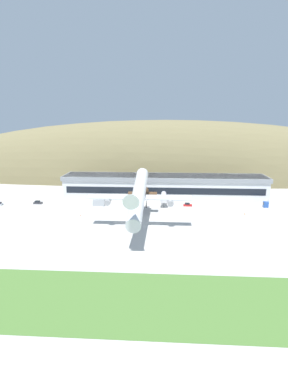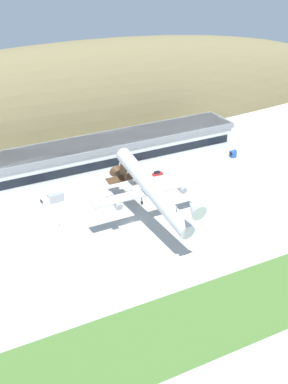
{
  "view_description": "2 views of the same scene",
  "coord_description": "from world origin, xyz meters",
  "px_view_note": "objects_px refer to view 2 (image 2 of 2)",
  "views": [
    {
      "loc": [
        12.94,
        -110.1,
        39.26
      ],
      "look_at": [
        5.97,
        0.34,
        13.07
      ],
      "focal_mm": 28.0,
      "sensor_mm": 36.0,
      "label": 1
    },
    {
      "loc": [
        -68.41,
        -134.77,
        88.69
      ],
      "look_at": [
        1.03,
        -5.79,
        13.56
      ],
      "focal_mm": 50.0,
      "sensor_mm": 36.0,
      "label": 2
    }
  ],
  "objects_px": {
    "jetway_0": "(130,171)",
    "fuel_truck": "(53,199)",
    "box_truck": "(238,153)",
    "terminal_building": "(113,150)",
    "traffic_cone_0": "(59,225)",
    "cargo_airplane": "(151,190)",
    "service_car_1": "(157,174)",
    "traffic_cone_1": "(225,173)"
  },
  "relations": [
    {
      "from": "terminal_building",
      "to": "traffic_cone_1",
      "type": "relative_size",
      "value": 181.09
    },
    {
      "from": "box_truck",
      "to": "cargo_airplane",
      "type": "bearing_deg",
      "value": -151.68
    },
    {
      "from": "terminal_building",
      "to": "cargo_airplane",
      "type": "height_order",
      "value": "cargo_airplane"
    },
    {
      "from": "terminal_building",
      "to": "traffic_cone_0",
      "type": "xyz_separation_m",
      "value": [
        -35.69,
        -34.21,
        -6.45
      ]
    },
    {
      "from": "terminal_building",
      "to": "traffic_cone_0",
      "type": "relative_size",
      "value": 181.09
    },
    {
      "from": "terminal_building",
      "to": "box_truck",
      "type": "relative_size",
      "value": 15.08
    },
    {
      "from": "fuel_truck",
      "to": "traffic_cone_0",
      "type": "xyz_separation_m",
      "value": [
        -3.5,
        -15.88,
        -1.18
      ]
    },
    {
      "from": "cargo_airplane",
      "to": "traffic_cone_1",
      "type": "bearing_deg",
      "value": 24.6
    },
    {
      "from": "service_car_1",
      "to": "box_truck",
      "type": "bearing_deg",
      "value": 0.21
    },
    {
      "from": "traffic_cone_1",
      "to": "service_car_1",
      "type": "bearing_deg",
      "value": 153.98
    },
    {
      "from": "cargo_airplane",
      "to": "service_car_1",
      "type": "relative_size",
      "value": 13.25
    },
    {
      "from": "service_car_1",
      "to": "fuel_truck",
      "type": "relative_size",
      "value": 0.5
    },
    {
      "from": "fuel_truck",
      "to": "traffic_cone_0",
      "type": "bearing_deg",
      "value": -102.41
    },
    {
      "from": "jetway_0",
      "to": "traffic_cone_1",
      "type": "height_order",
      "value": "jetway_0"
    },
    {
      "from": "jetway_0",
      "to": "service_car_1",
      "type": "relative_size",
      "value": 3.21
    },
    {
      "from": "box_truck",
      "to": "terminal_building",
      "type": "bearing_deg",
      "value": 162.26
    },
    {
      "from": "traffic_cone_0",
      "to": "traffic_cone_1",
      "type": "xyz_separation_m",
      "value": [
        70.55,
        6.51,
        0.0
      ]
    },
    {
      "from": "jetway_0",
      "to": "box_truck",
      "type": "relative_size",
      "value": 1.88
    },
    {
      "from": "terminal_building",
      "to": "cargo_airplane",
      "type": "relative_size",
      "value": 1.94
    },
    {
      "from": "box_truck",
      "to": "fuel_truck",
      "type": "bearing_deg",
      "value": -178.36
    },
    {
      "from": "traffic_cone_0",
      "to": "jetway_0",
      "type": "bearing_deg",
      "value": 28.12
    },
    {
      "from": "traffic_cone_1",
      "to": "box_truck",
      "type": "bearing_deg",
      "value": 37.85
    },
    {
      "from": "cargo_airplane",
      "to": "jetway_0",
      "type": "bearing_deg",
      "value": 74.2
    },
    {
      "from": "box_truck",
      "to": "traffic_cone_0",
      "type": "distance_m",
      "value": 87.57
    },
    {
      "from": "service_car_1",
      "to": "traffic_cone_1",
      "type": "distance_m",
      "value": 26.41
    },
    {
      "from": "service_car_1",
      "to": "traffic_cone_0",
      "type": "height_order",
      "value": "service_car_1"
    },
    {
      "from": "fuel_truck",
      "to": "traffic_cone_1",
      "type": "distance_m",
      "value": 67.72
    },
    {
      "from": "fuel_truck",
      "to": "traffic_cone_1",
      "type": "xyz_separation_m",
      "value": [
        67.06,
        -9.37,
        -1.18
      ]
    },
    {
      "from": "box_truck",
      "to": "traffic_cone_1",
      "type": "xyz_separation_m",
      "value": [
        -15.09,
        -11.73,
        -1.28
      ]
    },
    {
      "from": "cargo_airplane",
      "to": "box_truck",
      "type": "height_order",
      "value": "cargo_airplane"
    },
    {
      "from": "jetway_0",
      "to": "service_car_1",
      "type": "distance_m",
      "value": 11.87
    },
    {
      "from": "traffic_cone_1",
      "to": "cargo_airplane",
      "type": "bearing_deg",
      "value": -155.4
    },
    {
      "from": "terminal_building",
      "to": "traffic_cone_0",
      "type": "bearing_deg",
      "value": -136.22
    },
    {
      "from": "terminal_building",
      "to": "jetway_0",
      "type": "xyz_separation_m",
      "value": [
        -0.23,
        -15.26,
        -2.74
      ]
    },
    {
      "from": "fuel_truck",
      "to": "box_truck",
      "type": "relative_size",
      "value": 1.17
    },
    {
      "from": "cargo_airplane",
      "to": "service_car_1",
      "type": "height_order",
      "value": "cargo_airplane"
    },
    {
      "from": "fuel_truck",
      "to": "box_truck",
      "type": "xyz_separation_m",
      "value": [
        82.15,
        2.35,
        0.1
      ]
    },
    {
      "from": "jetway_0",
      "to": "service_car_1",
      "type": "height_order",
      "value": "jetway_0"
    },
    {
      "from": "traffic_cone_1",
      "to": "jetway_0",
      "type": "bearing_deg",
      "value": 160.47
    },
    {
      "from": "service_car_1",
      "to": "terminal_building",
      "type": "bearing_deg",
      "value": 124.61
    },
    {
      "from": "terminal_building",
      "to": "fuel_truck",
      "type": "distance_m",
      "value": 37.42
    },
    {
      "from": "jetway_0",
      "to": "fuel_truck",
      "type": "relative_size",
      "value": 1.6
    }
  ]
}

